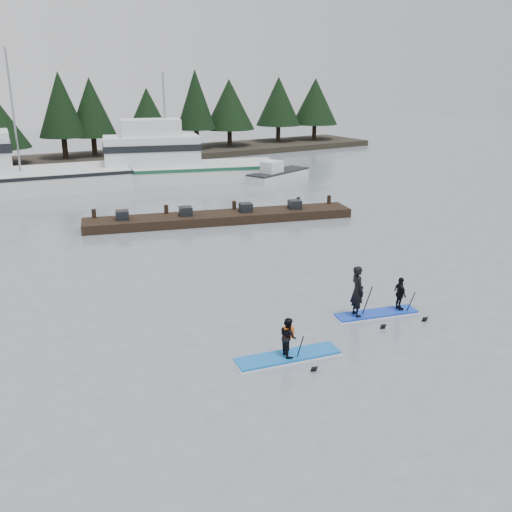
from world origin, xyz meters
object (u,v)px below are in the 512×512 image
fishing_boat_medium (172,172)px  paddleboard_duo (373,297)px  floating_dock (221,218)px  paddleboard_solo (288,346)px

fishing_boat_medium → paddleboard_duo: size_ratio=5.40×
floating_dock → paddleboard_solo: 16.73m
fishing_boat_medium → floating_dock: (-2.87, -13.62, -0.42)m
paddleboard_solo → floating_dock: bearing=79.2°
paddleboard_solo → paddleboard_duo: bearing=24.1°
paddleboard_solo → paddleboard_duo: size_ratio=1.08×
floating_dock → paddleboard_duo: bearing=-80.4°
floating_dock → paddleboard_duo: (-1.68, -14.54, 0.46)m
floating_dock → paddleboard_solo: bearing=-94.9°
fishing_boat_medium → floating_dock: fishing_boat_medium is taller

